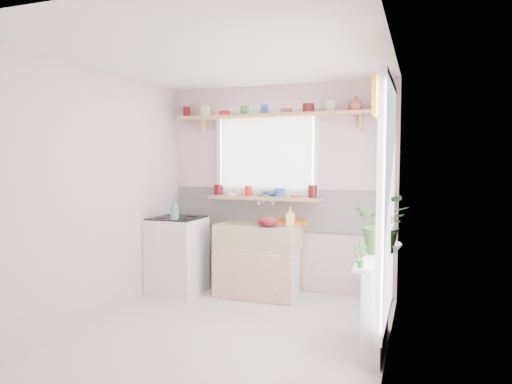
% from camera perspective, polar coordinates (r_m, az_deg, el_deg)
% --- Properties ---
extents(room, '(3.20, 3.20, 3.20)m').
position_cam_1_polar(room, '(4.67, 7.92, 1.21)').
color(room, silver).
rests_on(room, ground).
extents(sink_unit, '(0.95, 0.65, 1.11)m').
position_cam_1_polar(sink_unit, '(5.43, 0.33, -8.37)').
color(sink_unit, white).
rests_on(sink_unit, ground).
extents(cooker, '(0.58, 0.58, 0.93)m').
position_cam_1_polar(cooker, '(5.60, -9.81, -7.75)').
color(cooker, white).
rests_on(cooker, ground).
extents(radiator_ledge, '(0.22, 0.95, 0.78)m').
position_cam_1_polar(radiator_ledge, '(4.09, 14.76, -13.15)').
color(radiator_ledge, white).
rests_on(radiator_ledge, ground).
extents(windowsill, '(1.40, 0.22, 0.04)m').
position_cam_1_polar(windowsill, '(5.50, 0.99, -0.75)').
color(windowsill, tan).
rests_on(windowsill, room).
extents(pine_shelf, '(2.52, 0.24, 0.04)m').
position_cam_1_polar(pine_shelf, '(5.45, 2.48, 9.53)').
color(pine_shelf, tan).
rests_on(pine_shelf, room).
extents(shelf_crockery, '(2.47, 0.11, 0.12)m').
position_cam_1_polar(shelf_crockery, '(5.46, 2.24, 10.30)').
color(shelf_crockery, '#590F14').
rests_on(shelf_crockery, pine_shelf).
extents(sill_crockery, '(1.35, 0.11, 0.12)m').
position_cam_1_polar(sill_crockery, '(5.50, 0.82, 0.04)').
color(sill_crockery, '#590F14').
rests_on(sill_crockery, windowsill).
extents(dish_tray, '(0.45, 0.35, 0.04)m').
position_cam_1_polar(dish_tray, '(5.42, 4.34, -3.67)').
color(dish_tray, orange).
rests_on(dish_tray, sink_unit).
extents(colander, '(0.27, 0.27, 0.12)m').
position_cam_1_polar(colander, '(5.11, 1.50, -3.71)').
color(colander, maroon).
rests_on(colander, sink_unit).
extents(jade_plant, '(0.56, 0.51, 0.53)m').
position_cam_1_polar(jade_plant, '(4.16, 15.63, -3.78)').
color(jade_plant, '#396F2C').
rests_on(jade_plant, radiator_ledge).
extents(fruit_bowl, '(0.37, 0.37, 0.08)m').
position_cam_1_polar(fruit_bowl, '(4.27, 15.66, -6.67)').
color(fruit_bowl, silver).
rests_on(fruit_bowl, radiator_ledge).
extents(herb_pot, '(0.11, 0.07, 0.20)m').
position_cam_1_polar(herb_pot, '(3.60, 12.88, -7.69)').
color(herb_pot, '#2E712D').
rests_on(herb_pot, radiator_ledge).
extents(soap_bottle_sink, '(0.11, 0.11, 0.21)m').
position_cam_1_polar(soap_bottle_sink, '(5.26, 4.31, -3.02)').
color(soap_bottle_sink, '#FFFE71').
rests_on(soap_bottle_sink, sink_unit).
extents(sill_cup, '(0.14, 0.14, 0.10)m').
position_cam_1_polar(sill_cup, '(5.67, -2.17, 0.12)').
color(sill_cup, beige).
rests_on(sill_cup, windowsill).
extents(sill_bowl, '(0.24, 0.24, 0.07)m').
position_cam_1_polar(sill_bowl, '(5.53, 1.92, -0.16)').
color(sill_bowl, '#345FA9').
rests_on(sill_bowl, windowsill).
extents(shelf_vase, '(0.18, 0.18, 0.15)m').
position_cam_1_polar(shelf_vase, '(5.19, 12.36, 10.79)').
color(shelf_vase, '#98442F').
rests_on(shelf_vase, pine_shelf).
extents(cooker_bottle, '(0.12, 0.12, 0.27)m').
position_cam_1_polar(cooker_bottle, '(5.27, -10.19, -2.00)').
color(cooker_bottle, '#458A57').
rests_on(cooker_bottle, cooker).
extents(fruit, '(0.20, 0.14, 0.10)m').
position_cam_1_polar(fruit, '(4.27, 15.76, -5.85)').
color(fruit, '#D86112').
rests_on(fruit, fruit_bowl).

